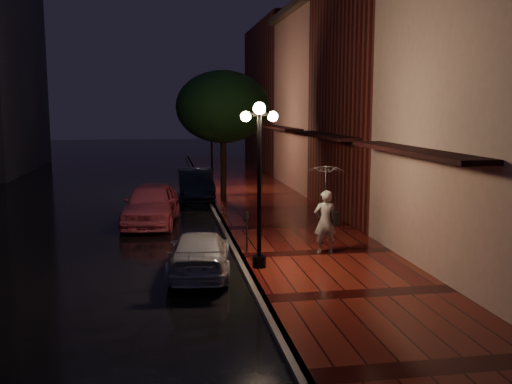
{
  "coord_description": "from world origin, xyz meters",
  "views": [
    {
      "loc": [
        -2.12,
        -19.39,
        4.33
      ],
      "look_at": [
        1.1,
        0.02,
        1.4
      ],
      "focal_mm": 40.0,
      "sensor_mm": 36.0,
      "label": 1
    }
  ],
  "objects_px": {
    "navy_car": "(195,184)",
    "street_tree": "(223,109)",
    "streetlamp_near": "(259,175)",
    "parking_meter": "(247,228)",
    "silver_car": "(200,253)",
    "woman_with_umbrella": "(326,195)",
    "pink_car": "(151,204)",
    "streetlamp_far": "(212,142)"
  },
  "relations": [
    {
      "from": "navy_car",
      "to": "street_tree",
      "type": "bearing_deg",
      "value": -45.81
    },
    {
      "from": "street_tree",
      "to": "pink_car",
      "type": "distance_m",
      "value": 6.28
    },
    {
      "from": "navy_car",
      "to": "woman_with_umbrella",
      "type": "relative_size",
      "value": 1.73
    },
    {
      "from": "woman_with_umbrella",
      "to": "pink_car",
      "type": "bearing_deg",
      "value": -50.37
    },
    {
      "from": "navy_car",
      "to": "streetlamp_far",
      "type": "bearing_deg",
      "value": 61.8
    },
    {
      "from": "navy_car",
      "to": "silver_car",
      "type": "bearing_deg",
      "value": -92.64
    },
    {
      "from": "streetlamp_near",
      "to": "parking_meter",
      "type": "distance_m",
      "value": 2.34
    },
    {
      "from": "streetlamp_near",
      "to": "streetlamp_far",
      "type": "height_order",
      "value": "same"
    },
    {
      "from": "pink_car",
      "to": "parking_meter",
      "type": "distance_m",
      "value": 5.94
    },
    {
      "from": "streetlamp_near",
      "to": "pink_car",
      "type": "xyz_separation_m",
      "value": [
        -2.9,
        6.82,
        -1.82
      ]
    },
    {
      "from": "silver_car",
      "to": "streetlamp_far",
      "type": "bearing_deg",
      "value": -90.36
    },
    {
      "from": "navy_car",
      "to": "streetlamp_near",
      "type": "bearing_deg",
      "value": -85.33
    },
    {
      "from": "streetlamp_near",
      "to": "street_tree",
      "type": "bearing_deg",
      "value": 88.65
    },
    {
      "from": "streetlamp_near",
      "to": "pink_car",
      "type": "bearing_deg",
      "value": 113.06
    },
    {
      "from": "street_tree",
      "to": "navy_car",
      "type": "height_order",
      "value": "street_tree"
    },
    {
      "from": "street_tree",
      "to": "parking_meter",
      "type": "distance_m",
      "value": 10.0
    },
    {
      "from": "streetlamp_near",
      "to": "parking_meter",
      "type": "xyz_separation_m",
      "value": [
        -0.1,
        1.58,
        -1.72
      ]
    },
    {
      "from": "navy_car",
      "to": "parking_meter",
      "type": "bearing_deg",
      "value": -85.19
    },
    {
      "from": "streetlamp_far",
      "to": "parking_meter",
      "type": "xyz_separation_m",
      "value": [
        -0.1,
        -12.42,
        -1.72
      ]
    },
    {
      "from": "parking_meter",
      "to": "streetlamp_near",
      "type": "bearing_deg",
      "value": -97.96
    },
    {
      "from": "street_tree",
      "to": "woman_with_umbrella",
      "type": "relative_size",
      "value": 2.25
    },
    {
      "from": "streetlamp_near",
      "to": "parking_meter",
      "type": "height_order",
      "value": "streetlamp_near"
    },
    {
      "from": "street_tree",
      "to": "silver_car",
      "type": "xyz_separation_m",
      "value": [
        -1.82,
        -10.86,
        -3.68
      ]
    },
    {
      "from": "street_tree",
      "to": "woman_with_umbrella",
      "type": "bearing_deg",
      "value": -79.23
    },
    {
      "from": "street_tree",
      "to": "silver_car",
      "type": "relative_size",
      "value": 1.5
    },
    {
      "from": "street_tree",
      "to": "woman_with_umbrella",
      "type": "height_order",
      "value": "street_tree"
    },
    {
      "from": "navy_car",
      "to": "woman_with_umbrella",
      "type": "height_order",
      "value": "woman_with_umbrella"
    },
    {
      "from": "street_tree",
      "to": "parking_meter",
      "type": "relative_size",
      "value": 4.85
    },
    {
      "from": "navy_car",
      "to": "silver_car",
      "type": "xyz_separation_m",
      "value": [
        -0.61,
        -12.11,
        -0.18
      ]
    },
    {
      "from": "streetlamp_far",
      "to": "silver_car",
      "type": "relative_size",
      "value": 1.12
    },
    {
      "from": "streetlamp_far",
      "to": "street_tree",
      "type": "bearing_deg",
      "value": -85.09
    },
    {
      "from": "silver_car",
      "to": "woman_with_umbrella",
      "type": "height_order",
      "value": "woman_with_umbrella"
    },
    {
      "from": "street_tree",
      "to": "navy_car",
      "type": "xyz_separation_m",
      "value": [
        -1.21,
        1.25,
        -3.51
      ]
    },
    {
      "from": "streetlamp_near",
      "to": "streetlamp_far",
      "type": "relative_size",
      "value": 1.0
    },
    {
      "from": "streetlamp_near",
      "to": "street_tree",
      "type": "height_order",
      "value": "street_tree"
    },
    {
      "from": "silver_car",
      "to": "woman_with_umbrella",
      "type": "xyz_separation_m",
      "value": [
        3.68,
        1.03,
        1.29
      ]
    },
    {
      "from": "streetlamp_near",
      "to": "pink_car",
      "type": "distance_m",
      "value": 7.63
    },
    {
      "from": "streetlamp_near",
      "to": "silver_car",
      "type": "distance_m",
      "value": 2.57
    },
    {
      "from": "pink_car",
      "to": "streetlamp_near",
      "type": "bearing_deg",
      "value": -60.31
    },
    {
      "from": "parking_meter",
      "to": "woman_with_umbrella",
      "type": "bearing_deg",
      "value": -22.03
    },
    {
      "from": "streetlamp_far",
      "to": "woman_with_umbrella",
      "type": "relative_size",
      "value": 1.68
    },
    {
      "from": "pink_car",
      "to": "streetlamp_far",
      "type": "bearing_deg",
      "value": 74.62
    }
  ]
}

